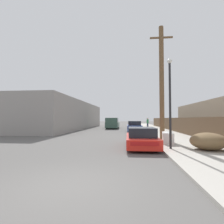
% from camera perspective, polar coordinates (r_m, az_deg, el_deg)
% --- Properties ---
extents(ground_plane, '(220.00, 220.00, 0.00)m').
position_cam_1_polar(ground_plane, '(4.86, -13.85, -23.04)').
color(ground_plane, '#595654').
extents(sidewalk_curb, '(4.20, 63.00, 0.12)m').
position_cam_1_polar(sidewalk_curb, '(28.09, 13.56, -5.54)').
color(sidewalk_curb, '#ADA89E').
rests_on(sidewalk_curb, ground).
extents(discarded_fridge, '(0.88, 1.77, 0.74)m').
position_cam_1_polar(discarded_fridge, '(12.24, 17.76, -7.98)').
color(discarded_fridge, white).
rests_on(discarded_fridge, sidewalk_curb).
extents(parked_sports_car_red, '(1.83, 4.61, 1.21)m').
position_cam_1_polar(parked_sports_car_red, '(10.88, 9.52, -8.37)').
color(parked_sports_car_red, red).
rests_on(parked_sports_car_red, ground).
extents(car_parked_mid, '(1.95, 4.66, 1.42)m').
position_cam_1_polar(car_parked_mid, '(23.75, 7.26, -4.75)').
color(car_parked_mid, '#2D478C').
rests_on(car_parked_mid, ground).
extents(pickup_truck, '(2.12, 5.79, 1.87)m').
position_cam_1_polar(pickup_truck, '(30.42, 0.16, -3.70)').
color(pickup_truck, '#385647').
rests_on(pickup_truck, ground).
extents(utility_pole, '(1.80, 0.37, 9.04)m').
position_cam_1_polar(utility_pole, '(14.66, 15.90, 9.63)').
color(utility_pole, brown).
rests_on(utility_pole, sidewalk_curb).
extents(street_lamp, '(0.26, 0.26, 4.91)m').
position_cam_1_polar(street_lamp, '(10.06, 18.41, 4.90)').
color(street_lamp, '#232326').
rests_on(street_lamp, sidewalk_curb).
extents(brush_pile, '(1.79, 1.81, 0.89)m').
position_cam_1_polar(brush_pile, '(10.46, 28.90, -8.34)').
color(brush_pile, brown).
rests_on(brush_pile, sidewalk_curb).
extents(wooden_fence, '(0.08, 36.49, 1.73)m').
position_cam_1_polar(wooden_fence, '(24.78, 19.19, -3.80)').
color(wooden_fence, brown).
rests_on(wooden_fence, sidewalk_curb).
extents(building_left_block, '(7.00, 26.82, 4.56)m').
position_cam_1_polar(building_left_block, '(31.80, -14.39, -1.13)').
color(building_left_block, gray).
rests_on(building_left_block, ground).
extents(pedestrian, '(0.34, 0.34, 1.76)m').
position_cam_1_polar(pedestrian, '(29.91, 11.56, -3.50)').
color(pedestrian, '#282D42').
rests_on(pedestrian, sidewalk_curb).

